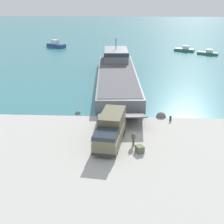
% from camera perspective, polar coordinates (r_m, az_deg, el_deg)
% --- Properties ---
extents(ground_plane, '(240.00, 240.00, 0.00)m').
position_cam_1_polar(ground_plane, '(39.45, 3.62, -3.35)').
color(ground_plane, '#B7B5AD').
extents(water_surface, '(240.00, 180.00, 0.01)m').
position_cam_1_polar(water_surface, '(131.33, 3.45, 14.10)').
color(water_surface, teal).
rests_on(water_surface, ground_plane).
extents(landing_craft, '(9.39, 38.77, 6.83)m').
position_cam_1_polar(landing_craft, '(61.78, 0.91, 7.39)').
color(landing_craft, slate).
rests_on(landing_craft, ground_plane).
extents(military_truck, '(3.57, 8.27, 3.26)m').
position_cam_1_polar(military_truck, '(35.66, -0.28, -3.16)').
color(military_truck, '#6B664C').
rests_on(military_truck, ground_plane).
extents(soldier_on_ramp, '(0.45, 0.50, 1.64)m').
position_cam_1_polar(soldier_on_ramp, '(35.39, 3.97, -4.71)').
color(soldier_on_ramp, '#566042').
rests_on(soldier_on_ramp, ground_plane).
extents(moored_boat_a, '(5.93, 4.26, 1.69)m').
position_cam_1_polar(moored_boat_a, '(94.20, 13.12, 11.08)').
color(moored_boat_a, '#2D7060').
rests_on(moored_boat_a, ground_plane).
extents(moored_boat_b, '(6.43, 5.39, 2.27)m').
position_cam_1_polar(moored_boat_b, '(100.23, -10.20, 11.99)').
color(moored_boat_b, navy).
rests_on(moored_boat_b, ground_plane).
extents(moored_boat_c, '(5.65, 3.99, 1.52)m').
position_cam_1_polar(moored_boat_c, '(90.73, 17.14, 10.28)').
color(moored_boat_c, '#2D7060').
rests_on(moored_boat_c, ground_plane).
extents(mooring_bollard, '(0.34, 0.34, 0.73)m').
position_cam_1_polar(mooring_bollard, '(42.76, 10.64, -1.10)').
color(mooring_bollard, '#333338').
rests_on(mooring_bollard, ground_plane).
extents(cargo_crate, '(1.08, 1.15, 0.76)m').
position_cam_1_polar(cargo_crate, '(34.23, 5.08, -6.75)').
color(cargo_crate, '#566042').
rests_on(cargo_crate, ground_plane).
extents(shoreline_rock_a, '(1.37, 1.37, 1.37)m').
position_cam_1_polar(shoreline_rock_a, '(44.02, 8.94, -0.88)').
color(shoreline_rock_a, '#66605B').
rests_on(shoreline_rock_a, ground_plane).
extents(shoreline_rock_b, '(0.80, 0.80, 0.80)m').
position_cam_1_polar(shoreline_rock_b, '(44.99, -6.26, -0.25)').
color(shoreline_rock_b, gray).
rests_on(shoreline_rock_b, ground_plane).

